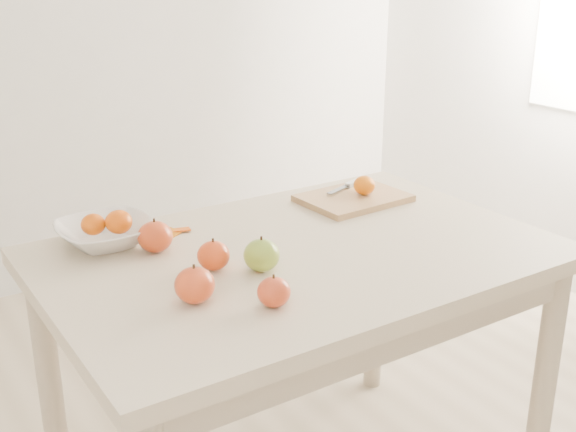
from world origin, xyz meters
TOP-DOWN VIEW (x-y plane):
  - table at (0.00, 0.00)m, footprint 1.20×0.80m
  - cutting_board at (0.33, 0.21)m, footprint 0.30×0.23m
  - board_tangerine at (0.36, 0.20)m, footprint 0.06×0.06m
  - fruit_bowl at (-0.38, 0.28)m, footprint 0.23×0.23m
  - bowl_tangerine_near at (-0.40, 0.29)m, footprint 0.06×0.06m
  - bowl_tangerine_far at (-0.35, 0.27)m, footprint 0.07×0.07m
  - orange_peel_a at (-0.23, 0.26)m, footprint 0.07×0.07m
  - orange_peel_b at (-0.19, 0.26)m, footprint 0.05×0.05m
  - paring_knife at (0.38, 0.28)m, footprint 0.17×0.07m
  - apple_green at (-0.14, -0.05)m, footprint 0.08×0.08m
  - apple_red_a at (-0.29, 0.18)m, footprint 0.08×0.08m
  - apple_red_d at (-0.33, -0.11)m, footprint 0.08×0.08m
  - apple_red_c at (-0.21, -0.22)m, footprint 0.07×0.07m
  - apple_red_b at (-0.23, 0.01)m, footprint 0.07×0.07m

SIDE VIEW (x-z plane):
  - table at x=0.00m, z-range 0.28..1.03m
  - orange_peel_a at x=-0.23m, z-range 0.75..0.76m
  - orange_peel_b at x=-0.19m, z-range 0.75..0.76m
  - cutting_board at x=0.33m, z-range 0.75..0.77m
  - paring_knife at x=0.38m, z-range 0.77..0.78m
  - fruit_bowl at x=-0.38m, z-range 0.75..0.81m
  - apple_red_c at x=-0.21m, z-range 0.75..0.81m
  - apple_red_b at x=-0.23m, z-range 0.75..0.82m
  - apple_green at x=-0.14m, z-range 0.75..0.82m
  - apple_red_d at x=-0.33m, z-range 0.75..0.82m
  - apple_red_a at x=-0.29m, z-range 0.75..0.83m
  - board_tangerine at x=0.36m, z-range 0.77..0.82m
  - bowl_tangerine_near at x=-0.40m, z-range 0.78..0.83m
  - bowl_tangerine_far at x=-0.35m, z-range 0.78..0.84m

